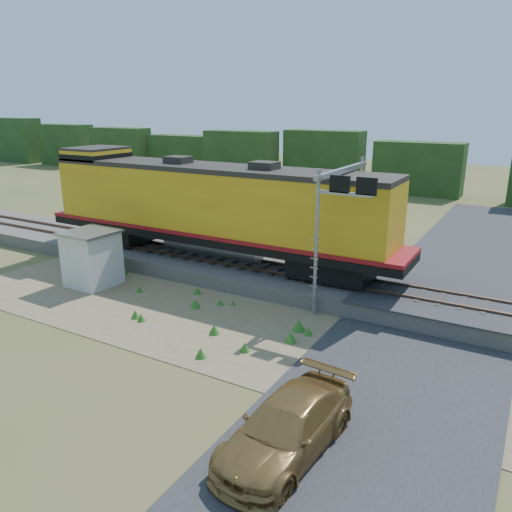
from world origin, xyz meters
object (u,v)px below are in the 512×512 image
Objects in this scene: locomotive at (207,206)px; signal_gantry at (343,200)px; car at (287,427)px; shed at (92,258)px.

signal_gantry is (8.04, -0.65, 1.20)m from locomotive.
locomotive is 16.14m from car.
signal_gantry reaches higher than car.
signal_gantry is at bearing 108.24° from car.
locomotive reaches higher than shed.
signal_gantry is 12.08m from car.
signal_gantry reaches higher than shed.
car is at bearing -76.09° from signal_gantry.
shed is 0.44× the size of signal_gantry.
locomotive reaches higher than signal_gantry.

